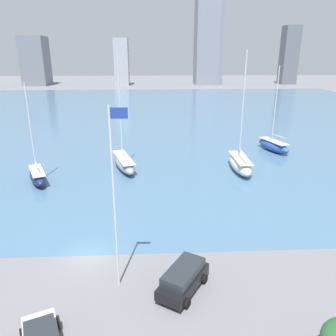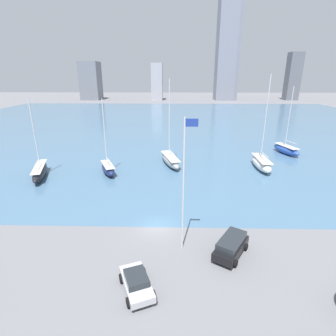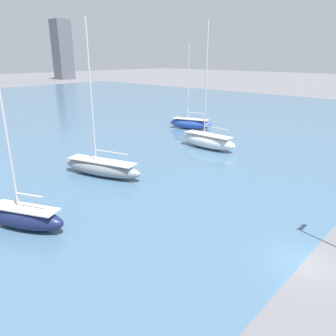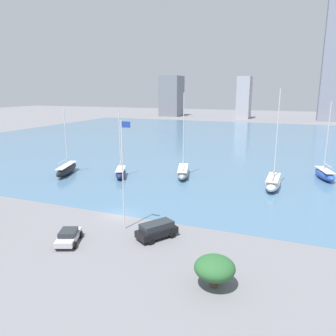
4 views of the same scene
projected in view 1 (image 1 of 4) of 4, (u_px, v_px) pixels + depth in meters
ground_plane at (89, 256)px, 28.01m from camera, size 500.00×500.00×0.00m
harbor_water at (132, 114)px, 94.03m from camera, size 180.00×140.00×0.00m
flag_pole at (115, 196)px, 22.24m from camera, size 1.24×0.14×13.34m
distant_city_skyline at (174, 34)px, 177.51m from camera, size 151.83×17.28×70.79m
sailboat_gray at (124, 162)px, 49.09m from camera, size 4.96×10.09×16.17m
sailboat_navy at (37, 176)px, 43.63m from camera, size 4.48×6.85×13.07m
sailboat_blue at (273, 145)px, 58.06m from camera, size 4.45×8.22×14.53m
sailboat_white at (240, 163)px, 48.10m from camera, size 2.52×9.00×16.93m
parked_suv_black at (183, 278)px, 23.63m from camera, size 4.26×5.10×1.90m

